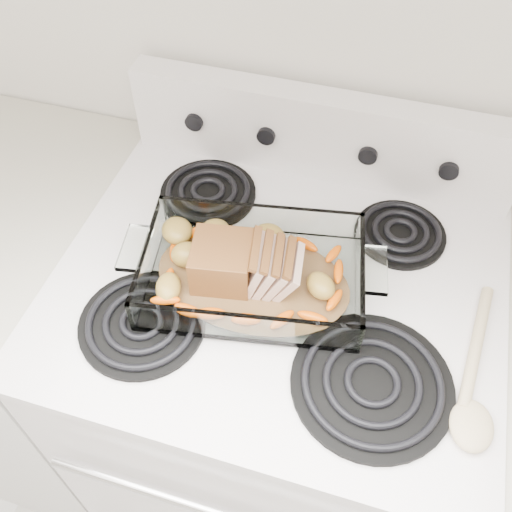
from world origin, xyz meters
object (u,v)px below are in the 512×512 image
(electric_range, at_px, (273,392))
(counter_left, at_px, (28,328))
(pork_roast, at_px, (238,262))
(baking_dish, at_px, (253,275))

(electric_range, bearing_deg, counter_left, -179.90)
(pork_roast, bearing_deg, electric_range, 46.66)
(baking_dish, bearing_deg, pork_roast, 170.01)
(baking_dish, xyz_separation_m, pork_roast, (-0.03, 0.00, 0.03))
(counter_left, distance_m, baking_dish, 0.80)
(electric_range, distance_m, baking_dish, 0.48)
(electric_range, xyz_separation_m, pork_roast, (-0.07, -0.03, 0.51))
(pork_roast, bearing_deg, baking_dish, 21.61)
(counter_left, bearing_deg, baking_dish, -2.71)
(electric_range, height_order, baking_dish, electric_range)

